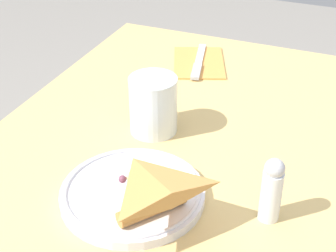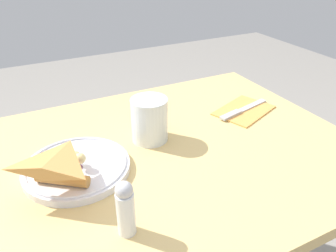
{
  "view_description": "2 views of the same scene",
  "coord_description": "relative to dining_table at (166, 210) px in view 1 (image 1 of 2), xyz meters",
  "views": [
    {
      "loc": [
        -0.66,
        -0.28,
        1.25
      ],
      "look_at": [
        0.04,
        0.01,
        0.76
      ],
      "focal_mm": 55.0,
      "sensor_mm": 36.0,
      "label": 1
    },
    {
      "loc": [
        -0.18,
        -0.58,
        1.15
      ],
      "look_at": [
        0.11,
        0.01,
        0.77
      ],
      "focal_mm": 35.0,
      "sensor_mm": 36.0,
      "label": 2
    }
  ],
  "objects": [
    {
      "name": "dining_table",
      "position": [
        0.0,
        0.0,
        0.0
      ],
      "size": [
        1.13,
        0.71,
        0.71
      ],
      "color": "#DBB770",
      "rests_on": "ground_plane"
    },
    {
      "name": "plate_pizza",
      "position": [
        -0.11,
        0.01,
        0.12
      ],
      "size": [
        0.23,
        0.23,
        0.06
      ],
      "color": "white",
      "rests_on": "dining_table"
    },
    {
      "name": "milk_glass",
      "position": [
        0.09,
        0.06,
        0.16
      ],
      "size": [
        0.09,
        0.09,
        0.11
      ],
      "color": "white",
      "rests_on": "dining_table"
    },
    {
      "name": "napkin_folded",
      "position": [
        0.4,
        0.08,
        0.11
      ],
      "size": [
        0.2,
        0.17,
        0.0
      ],
      "rotation": [
        0.0,
        0.0,
        0.37
      ],
      "color": "#E59E4C",
      "rests_on": "dining_table"
    },
    {
      "name": "butter_knife",
      "position": [
        0.39,
        0.08,
        0.11
      ],
      "size": [
        0.19,
        0.06,
        0.01
      ],
      "rotation": [
        0.0,
        0.0,
        0.24
      ],
      "color": "#B2B2B7",
      "rests_on": "napkin_folded"
    },
    {
      "name": "salt_shaker",
      "position": [
        -0.07,
        -0.2,
        0.16
      ],
      "size": [
        0.03,
        0.03,
        0.11
      ],
      "color": "white",
      "rests_on": "dining_table"
    }
  ]
}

